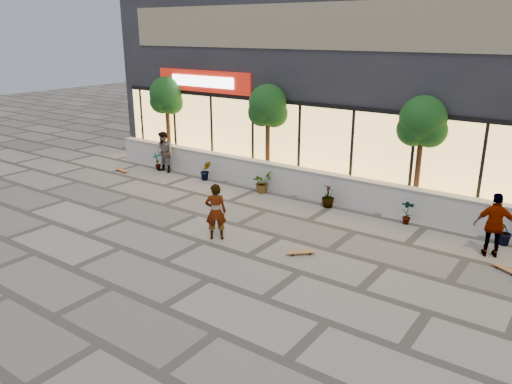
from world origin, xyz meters
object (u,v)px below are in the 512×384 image
Objects in this scene: tree_midwest at (268,108)px; skater_right_near at (495,225)px; skater_center at (216,212)px; skater_left at (164,152)px; skateboard_left at (122,170)px; skateboard_right_near at (506,269)px; skateboard_center at (301,252)px; tree_west at (166,98)px; tree_mideast at (422,124)px.

skater_right_near is (8.87, -2.21, -2.09)m from tree_midwest.
skater_left is (-6.43, 4.25, 0.04)m from skater_center.
skateboard_right_near is (15.40, -0.56, -0.00)m from skateboard_left.
skateboard_center is at bearing -5.32° from skateboard_left.
tree_west is at bearing 87.47° from skateboard_left.
tree_west is 2.21× the size of skater_left.
skater_left is at bearing 41.82° from skateboard_left.
tree_west is at bearing -163.99° from skateboard_right_near.
skater_center is at bearing -70.28° from tree_midwest.
tree_midwest is 7.09m from skateboard_left.
skater_right_near reaches higher than skateboard_center.
tree_west is 1.00× the size of tree_midwest.
skateboard_center is (4.62, -5.16, -2.91)m from tree_midwest.
tree_midwest is 9.38m from skater_right_near.
skateboard_right_near is at bearing -4.03° from skater_left.
skater_center is at bearing -30.94° from skater_left.
skateboard_left is (-12.00, -2.43, -2.91)m from tree_mideast.
tree_midwest is 1.00× the size of tree_mideast.
skater_right_near is 1.25m from skateboard_right_near.
tree_mideast is 2.21× the size of skater_left.
skateboard_center is 0.88× the size of skateboard_left.
skateboard_center is at bearing -48.17° from tree_midwest.
skater_right_near is 5.24m from skateboard_center.
tree_midwest is at bearing -33.36° from skater_right_near.
skater_right_near is 14.90m from skateboard_left.
tree_west reaches higher than skater_center.
skater_right_near is 2.58× the size of skateboard_center.
tree_mideast is at bearing -56.91° from skater_right_near.
skater_center is 2.29× the size of skateboard_right_near.
tree_mideast is at bearing 166.08° from skateboard_right_near.
skateboard_left is at bearing -168.57° from tree_mideast.
tree_west is 2.75m from skater_left.
tree_west is 5.62× the size of skateboard_center.
tree_mideast is 2.18× the size of skater_right_near.
skater_right_near is (13.28, -0.81, 0.01)m from skater_left.
tree_mideast is at bearing 0.00° from tree_midwest.
skater_center is (-3.98, -5.65, -2.14)m from tree_mideast.
skater_center reaches higher than skateboard_right_near.
skateboard_right_near is (13.81, -1.58, -0.81)m from skater_left.
tree_west is at bearing 180.00° from tree_mideast.
skateboard_center is at bearing 15.35° from skater_right_near.
skater_left reaches higher than skateboard_center.
skateboard_right_near is at bearing 163.63° from skater_center.
skateboard_center is (9.02, -3.76, -0.81)m from skater_left.
skateboard_center is 5.26m from skateboard_right_near.
tree_midwest is at bearing 31.13° from skateboard_left.
skateboard_left reaches higher than skateboard_right_near.
tree_midwest is 5.29× the size of skateboard_right_near.
skateboard_center is (-4.26, -2.95, -0.82)m from skater_right_near.
skater_right_near is 2.43× the size of skateboard_right_near.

